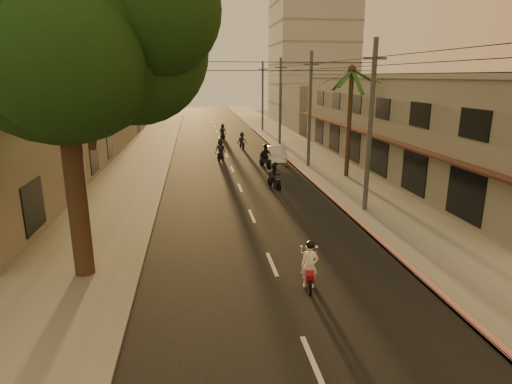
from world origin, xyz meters
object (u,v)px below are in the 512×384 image
scooter_mid_a (275,177)px  scooter_far_c (223,132)px  palm_tree (352,76)px  broadleaf_tree (72,33)px  scooter_mid_b (265,157)px  parked_car (276,155)px  scooter_far_a (220,150)px  scooter_far_b (242,141)px  scooter_red (310,267)px

scooter_mid_a → scooter_far_c: scooter_mid_a is taller
scooter_mid_a → palm_tree: bearing=6.6°
broadleaf_tree → palm_tree: broadleaf_tree is taller
palm_tree → scooter_far_c: palm_tree is taller
scooter_mid_b → parked_car: size_ratio=0.43×
scooter_far_a → parked_car: 5.03m
palm_tree → scooter_far_b: (-6.13, 13.85, -6.37)m
scooter_mid_a → scooter_mid_b: (0.46, 6.62, 0.07)m
scooter_mid_a → scooter_far_c: size_ratio=0.99×
scooter_mid_b → scooter_far_b: bearing=79.6°
scooter_red → scooter_mid_b: size_ratio=0.89×
broadleaf_tree → palm_tree: bearing=43.5°
palm_tree → scooter_red: (-7.04, -15.99, -6.38)m
broadleaf_tree → palm_tree: (14.61, 13.86, -1.33)m
broadleaf_tree → scooter_red: 11.02m
broadleaf_tree → scooter_far_a: broadleaf_tree is taller
scooter_red → scooter_far_c: size_ratio=0.96×
scooter_far_a → scooter_far_c: scooter_far_a is taller
palm_tree → parked_car: palm_tree is taller
scooter_red → scooter_mid_a: size_ratio=0.97×
broadleaf_tree → parked_car: (10.49, 19.59, -7.75)m
broadleaf_tree → scooter_mid_b: bearing=62.6°
palm_tree → scooter_red: 18.60m
scooter_far_b → parked_car: bearing=-83.6°
scooter_red → scooter_far_c: scooter_far_c is taller
palm_tree → parked_car: (-4.13, 5.73, -6.42)m
palm_tree → scooter_mid_a: bearing=-156.5°
palm_tree → scooter_mid_a: palm_tree is taller
palm_tree → scooter_far_b: size_ratio=4.75×
palm_tree → scooter_far_a: bearing=137.8°
broadleaf_tree → scooter_far_a: size_ratio=6.25×
scooter_far_b → scooter_far_c: (-1.48, 7.27, 0.02)m
scooter_far_a → scooter_red: bearing=-71.5°
scooter_mid_a → scooter_far_c: 23.69m
scooter_far_b → parked_car: (2.00, -8.12, -0.05)m
parked_car → scooter_far_c: scooter_far_c is taller
parked_car → scooter_far_c: 15.78m
scooter_mid_a → parked_car: size_ratio=0.40×
palm_tree → scooter_far_c: bearing=109.8°
palm_tree → broadleaf_tree: bearing=-136.5°
palm_tree → scooter_mid_b: (-5.31, 4.12, -6.26)m
parked_car → scooter_far_c: size_ratio=2.50×
scooter_mid_b → scooter_red: bearing=-110.1°
broadleaf_tree → scooter_far_c: 36.48m
scooter_far_a → parked_car: size_ratio=0.43×
scooter_mid_a → scooter_far_c: (-1.84, 23.62, -0.02)m
scooter_red → parked_car: scooter_red is taller
scooter_far_c → broadleaf_tree: bearing=-108.0°
scooter_red → scooter_mid_a: 13.54m
scooter_mid_b → scooter_far_b: (-0.82, 9.73, -0.11)m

